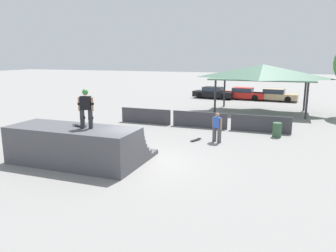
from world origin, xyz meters
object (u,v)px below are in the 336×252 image
(bystander_walking, at_px, (217,126))
(trash_bin, at_px, (277,130))
(parked_car_red, at_px, (243,94))
(skater_on_deck, at_px, (86,106))
(parked_car_black, at_px, (213,93))
(skateboard_on_ground, at_px, (196,140))
(skateboard_on_deck, at_px, (80,126))
(parked_car_tan, at_px, (275,95))

(bystander_walking, xyz_separation_m, trash_bin, (3.07, 2.41, -0.50))
(parked_car_red, bearing_deg, bystander_walking, -80.71)
(skater_on_deck, xyz_separation_m, parked_car_red, (3.31, 24.74, -2.02))
(bystander_walking, xyz_separation_m, parked_car_black, (-4.35, 18.59, -0.32))
(skater_on_deck, distance_m, skateboard_on_ground, 7.08)
(bystander_walking, height_order, trash_bin, bystander_walking)
(bystander_walking, distance_m, trash_bin, 3.93)
(parked_car_black, bearing_deg, skateboard_on_deck, -83.38)
(skateboard_on_ground, distance_m, parked_car_black, 18.96)
(skateboard_on_deck, height_order, parked_car_black, skateboard_on_deck)
(skateboard_on_ground, bearing_deg, parked_car_black, 31.32)
(skater_on_deck, distance_m, parked_car_black, 24.51)
(parked_car_red, distance_m, parked_car_tan, 3.26)
(parked_car_red, bearing_deg, parked_car_black, -168.44)
(bystander_walking, height_order, parked_car_black, bystander_walking)
(bystander_walking, xyz_separation_m, skateboard_on_ground, (-1.16, -0.09, -0.87))
(skater_on_deck, xyz_separation_m, parked_car_tan, (6.57, 24.62, -2.02))
(skateboard_on_deck, height_order, parked_car_red, skateboard_on_deck)
(parked_car_black, bearing_deg, trash_bin, -57.55)
(skateboard_on_deck, xyz_separation_m, skateboard_on_ground, (3.71, 5.58, -1.66))
(skater_on_deck, relative_size, bystander_walking, 1.01)
(skater_on_deck, distance_m, parked_car_tan, 25.56)
(skater_on_deck, relative_size, parked_car_black, 0.36)
(bystander_walking, bearing_deg, trash_bin, -111.61)
(parked_car_red, bearing_deg, parked_car_tan, 3.85)
(skateboard_on_ground, height_order, parked_car_black, parked_car_black)
(parked_car_tan, bearing_deg, parked_car_red, -176.50)
(skateboard_on_deck, height_order, parked_car_tan, skateboard_on_deck)
(bystander_walking, relative_size, parked_car_red, 0.36)
(skater_on_deck, relative_size, parked_car_tan, 0.36)
(bystander_walking, height_order, skateboard_on_ground, bystander_walking)
(bystander_walking, bearing_deg, skater_on_deck, 83.24)
(skater_on_deck, xyz_separation_m, skateboard_on_deck, (-0.47, 0.16, -0.91))
(skateboard_on_deck, bearing_deg, skateboard_on_ground, 72.00)
(trash_bin, height_order, parked_car_red, parked_car_red)
(bystander_walking, distance_m, skateboard_on_ground, 1.45)
(trash_bin, relative_size, parked_car_tan, 0.18)
(skateboard_on_ground, xyz_separation_m, trash_bin, (4.23, 2.50, 0.37))
(trash_bin, xyz_separation_m, parked_car_tan, (-0.89, 16.38, 0.18))
(bystander_walking, distance_m, parked_car_black, 19.10)
(skateboard_on_deck, bearing_deg, bystander_walking, 64.97)
(skater_on_deck, bearing_deg, parked_car_tan, 59.28)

